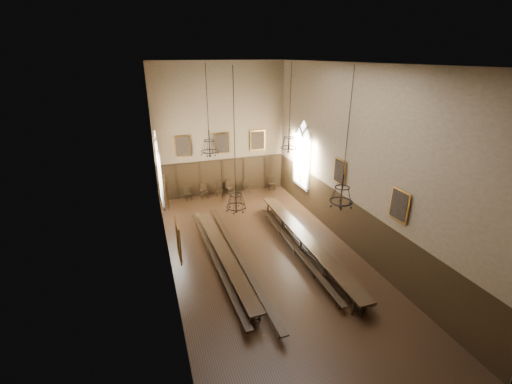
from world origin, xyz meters
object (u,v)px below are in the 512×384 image
bench_right_inner (295,249)px  chandelier_front_left (236,197)px  bench_right_outer (312,244)px  chandelier_front_right (342,194)px  chair_1 (188,196)px  table_right (305,244)px  bench_left_outer (215,260)px  table_left (224,258)px  bench_left_inner (239,257)px  chandelier_back_left (209,146)px  chair_3 (219,192)px  chair_5 (246,189)px  chandelier_back_right (289,142)px  chair_2 (204,194)px  chair_4 (230,190)px  chair_7 (272,186)px

bench_right_inner → chandelier_front_left: bearing=-151.9°
bench_right_outer → chandelier_front_right: chandelier_front_right is taller
chair_1 → bench_right_outer: bearing=-70.7°
table_right → bench_left_outer: 4.59m
table_left → chandelier_front_left: (0.11, -2.14, 3.97)m
bench_left_inner → chandelier_back_left: chandelier_back_left is taller
chair_3 → chair_5: bearing=7.4°
chair_3 → chandelier_back_left: chandelier_back_left is taller
chair_1 → chandelier_back_right: 9.28m
bench_left_outer → chandelier_front_right: 6.71m
bench_right_outer → chair_2: (-3.97, 8.46, 0.02)m
bench_left_inner → chair_3: bearing=83.3°
bench_left_outer → chandelier_back_right: 6.90m
chair_1 → chandelier_front_right: (4.74, -11.22, 3.89)m
bench_left_outer → chandelier_front_left: bearing=-76.7°
bench_left_inner → bench_right_inner: bench_left_inner is taller
bench_left_outer → chandelier_front_right: size_ratio=1.86×
chair_5 → chandelier_front_right: bearing=-91.0°
bench_left_outer → chandelier_back_right: (4.45, 1.92, 4.91)m
chair_3 → chair_2: bearing=-172.0°
chandelier_back_left → chandelier_back_right: same height
chandelier_back_left → bench_left_outer: bearing=-101.0°
chair_2 → chandelier_back_left: size_ratio=0.24×
bench_left_inner → chandelier_front_left: size_ratio=2.07×
bench_right_outer → chair_3: size_ratio=9.85×
bench_right_outer → chair_4: (-2.09, 8.59, 0.02)m
chandelier_back_right → chandelier_front_left: (-3.94, -4.08, -0.87)m
chandelier_front_right → chair_5: bearing=92.9°
bench_right_inner → table_left: bearing=175.6°
chair_1 → chandelier_front_left: bearing=-98.4°
table_left → chandelier_front_right: 6.38m
bench_right_inner → chandelier_front_right: 4.71m
bench_right_outer → chandelier_front_right: bearing=-97.0°
chair_2 → chair_5: (3.08, 0.06, -0.04)m
bench_right_outer → chair_5: chair_5 is taller
chair_2 → chandelier_front_left: 11.24m
chair_2 → chair_3: size_ratio=0.99×
table_left → bench_left_outer: 0.41m
chair_2 → chandelier_back_left: (-0.57, -5.91, 4.90)m
bench_left_outer → chandelier_back_right: size_ratio=2.33×
bench_right_inner → chandelier_front_left: (-3.48, -1.86, 4.06)m
chair_5 → chair_7: size_ratio=0.90×
bench_right_inner → chair_7: (2.08, 8.61, 0.04)m
table_right → chandelier_front_right: 4.60m
bench_left_outer → chair_7: size_ratio=9.94×
chandelier_back_left → bench_left_inner: bearing=-76.0°
table_right → bench_right_outer: bearing=7.0°
bench_right_inner → chair_4: bearing=97.0°
table_right → bench_right_inner: (-0.59, -0.11, -0.15)m
bench_right_outer → chair_4: bearing=103.6°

